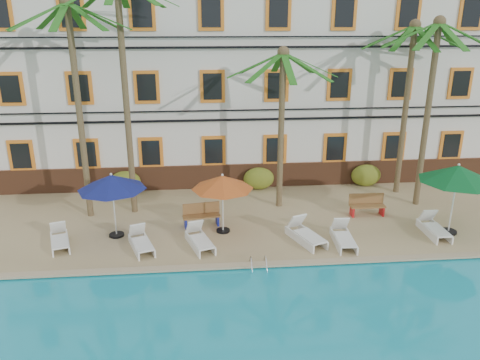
{
  "coord_description": "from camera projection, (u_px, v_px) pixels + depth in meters",
  "views": [
    {
      "loc": [
        -2.19,
        -14.91,
        8.23
      ],
      "look_at": [
        -0.57,
        3.0,
        2.0
      ],
      "focal_mm": 35.0,
      "sensor_mm": 36.0,
      "label": 1
    }
  ],
  "objects": [
    {
      "name": "lounger_e",
      "position": [
        343.0,
        237.0,
        17.4
      ],
      "size": [
        0.77,
        1.88,
        0.87
      ],
      "color": "white",
      "rests_on": "pool_deck"
    },
    {
      "name": "shrub_mid",
      "position": [
        259.0,
        178.0,
        22.91
      ],
      "size": [
        1.5,
        0.9,
        1.1
      ],
      "primitive_type": "ellipsoid",
      "color": "#1A5618",
      "rests_on": "pool_deck"
    },
    {
      "name": "umbrella_green",
      "position": [
        458.0,
        174.0,
        17.59
      ],
      "size": [
        2.86,
        2.86,
        2.85
      ],
      "color": "black",
      "rests_on": "pool_deck"
    },
    {
      "name": "lounger_a",
      "position": [
        60.0,
        239.0,
        17.25
      ],
      "size": [
        1.1,
        1.81,
        0.81
      ],
      "color": "white",
      "rests_on": "pool_deck"
    },
    {
      "name": "lounger_d",
      "position": [
        305.0,
        234.0,
        17.59
      ],
      "size": [
        1.34,
        2.04,
        0.91
      ],
      "color": "white",
      "rests_on": "pool_deck"
    },
    {
      "name": "hotel_building",
      "position": [
        239.0,
        76.0,
        24.54
      ],
      "size": [
        25.4,
        6.44,
        10.22
      ],
      "color": "silver",
      "rests_on": "pool_deck"
    },
    {
      "name": "bench_right",
      "position": [
        367.0,
        204.0,
        19.93
      ],
      "size": [
        1.51,
        0.5,
        0.93
      ],
      "color": "olive",
      "rests_on": "pool_deck"
    },
    {
      "name": "lounger_b",
      "position": [
        141.0,
        242.0,
        17.03
      ],
      "size": [
        1.16,
        1.86,
        0.83
      ],
      "color": "white",
      "rests_on": "pool_deck"
    },
    {
      "name": "palm_a",
      "position": [
        76.0,
        82.0,
        18.18
      ],
      "size": [
        4.6,
        4.6,
        8.82
      ],
      "color": "brown",
      "rests_on": "pool_deck"
    },
    {
      "name": "pool_deck",
      "position": [
        249.0,
        204.0,
        21.57
      ],
      "size": [
        30.0,
        12.0,
        0.25
      ],
      "primitive_type": "cube",
      "color": "tan",
      "rests_on": "ground"
    },
    {
      "name": "palm_c",
      "position": [
        282.0,
        105.0,
        19.56
      ],
      "size": [
        4.6,
        4.6,
        6.93
      ],
      "color": "brown",
      "rests_on": "pool_deck"
    },
    {
      "name": "pool_ladder",
      "position": [
        258.0,
        267.0,
        15.85
      ],
      "size": [
        0.54,
        0.74,
        0.74
      ],
      "color": "silver",
      "rests_on": "ground"
    },
    {
      "name": "umbrella_red",
      "position": [
        222.0,
        183.0,
        17.82
      ],
      "size": [
        2.4,
        2.4,
        2.41
      ],
      "color": "black",
      "rests_on": "pool_deck"
    },
    {
      "name": "pool_coping",
      "position": [
        267.0,
        264.0,
        15.97
      ],
      "size": [
        30.0,
        0.35,
        0.06
      ],
      "primitive_type": "cube",
      "color": "tan",
      "rests_on": "pool_deck"
    },
    {
      "name": "shrub_left",
      "position": [
        125.0,
        182.0,
        22.37
      ],
      "size": [
        1.5,
        0.9,
        1.1
      ],
      "primitive_type": "ellipsoid",
      "color": "#1A5618",
      "rests_on": "pool_deck"
    },
    {
      "name": "ground",
      "position": [
        263.0,
        259.0,
        16.9
      ],
      "size": [
        100.0,
        100.0,
        0.0
      ],
      "primitive_type": "plane",
      "color": "#384C23",
      "rests_on": "ground"
    },
    {
      "name": "lounger_c",
      "position": [
        200.0,
        239.0,
        17.21
      ],
      "size": [
        1.16,
        1.93,
        0.86
      ],
      "color": "white",
      "rests_on": "pool_deck"
    },
    {
      "name": "palm_d",
      "position": [
        408.0,
        85.0,
        21.07
      ],
      "size": [
        4.6,
        4.6,
        7.96
      ],
      "color": "brown",
      "rests_on": "pool_deck"
    },
    {
      "name": "umbrella_blue",
      "position": [
        112.0,
        183.0,
        17.41
      ],
      "size": [
        2.57,
        2.57,
        2.57
      ],
      "color": "black",
      "rests_on": "pool_deck"
    },
    {
      "name": "shrub_right",
      "position": [
        366.0,
        175.0,
        23.37
      ],
      "size": [
        1.5,
        0.9,
        1.1
      ],
      "primitive_type": "ellipsoid",
      "color": "#1A5618",
      "rests_on": "pool_deck"
    },
    {
      "name": "palm_b",
      "position": [
        124.0,
        69.0,
        18.43
      ],
      "size": [
        4.6,
        4.6,
        9.65
      ],
      "color": "brown",
      "rests_on": "pool_deck"
    },
    {
      "name": "palm_e",
      "position": [
        431.0,
        88.0,
        19.56
      ],
      "size": [
        4.6,
        4.6,
        8.1
      ],
      "color": "brown",
      "rests_on": "pool_deck"
    },
    {
      "name": "lounger_f",
      "position": [
        434.0,
        228.0,
        18.17
      ],
      "size": [
        0.67,
        1.82,
        0.86
      ],
      "color": "white",
      "rests_on": "pool_deck"
    },
    {
      "name": "bench_left",
      "position": [
        201.0,
        215.0,
        18.9
      ],
      "size": [
        1.55,
        0.69,
        0.93
      ],
      "color": "olive",
      "rests_on": "pool_deck"
    }
  ]
}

